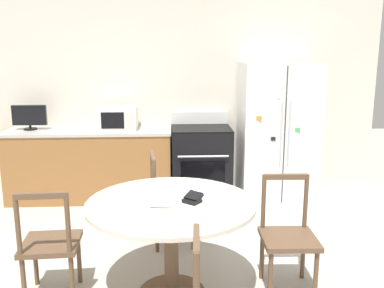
{
  "coord_description": "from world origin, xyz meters",
  "views": [
    {
      "loc": [
        -0.17,
        -3.04,
        1.87
      ],
      "look_at": [
        0.05,
        1.15,
        0.95
      ],
      "focal_mm": 40.0,
      "sensor_mm": 36.0,
      "label": 1
    }
  ],
  "objects": [
    {
      "name": "dining_chair_left",
      "position": [
        -1.09,
        -0.0,
        0.43
      ],
      "size": [
        0.44,
        0.44,
        0.9
      ],
      "rotation": [
        0.0,
        0.0,
        6.34
      ],
      "color": "brown",
      "rests_on": "ground_plane"
    },
    {
      "name": "microwave",
      "position": [
        -0.82,
        2.31,
        1.04
      ],
      "size": [
        0.48,
        0.39,
        0.28
      ],
      "color": "white",
      "rests_on": "kitchen_counter"
    },
    {
      "name": "folded_napkin",
      "position": [
        -0.25,
        -0.12,
        0.79
      ],
      "size": [
        0.15,
        0.07,
        0.05
      ],
      "color": "silver",
      "rests_on": "dining_table"
    },
    {
      "name": "countertop_tv",
      "position": [
        -1.92,
        2.32,
        1.07
      ],
      "size": [
        0.42,
        0.16,
        0.31
      ],
      "color": "black",
      "rests_on": "kitchen_counter"
    },
    {
      "name": "dining_chair_far",
      "position": [
        -0.18,
        0.91,
        0.43
      ],
      "size": [
        0.46,
        0.46,
        0.9
      ],
      "rotation": [
        0.0,
        0.0,
        4.81
      ],
      "color": "brown",
      "rests_on": "ground_plane"
    },
    {
      "name": "dining_chair_right",
      "position": [
        0.75,
        0.04,
        0.43
      ],
      "size": [
        0.43,
        0.43,
        0.9
      ],
      "rotation": [
        0.0,
        0.0,
        3.11
      ],
      "color": "brown",
      "rests_on": "ground_plane"
    },
    {
      "name": "dining_table",
      "position": [
        -0.17,
        -0.01,
        0.63
      ],
      "size": [
        1.27,
        1.27,
        0.76
      ],
      "color": "beige",
      "rests_on": "ground_plane"
    },
    {
      "name": "back_wall",
      "position": [
        0.0,
        2.65,
        1.3
      ],
      "size": [
        5.2,
        0.1,
        2.6
      ],
      "color": "silver",
      "rests_on": "ground_plane"
    },
    {
      "name": "wallet",
      "position": [
        -0.01,
        -0.02,
        0.79
      ],
      "size": [
        0.17,
        0.17,
        0.07
      ],
      "color": "black",
      "rests_on": "dining_table"
    },
    {
      "name": "oven_range",
      "position": [
        0.22,
        2.26,
        0.47
      ],
      "size": [
        0.75,
        0.68,
        1.08
      ],
      "color": "black",
      "rests_on": "ground_plane"
    },
    {
      "name": "candle_glass",
      "position": [
        -0.03,
        0.18,
        0.8
      ],
      "size": [
        0.09,
        0.09,
        0.09
      ],
      "color": "silver",
      "rests_on": "dining_table"
    },
    {
      "name": "refrigerator",
      "position": [
        1.19,
        2.23,
        0.87
      ],
      "size": [
        0.94,
        0.72,
        1.73
      ],
      "color": "white",
      "rests_on": "ground_plane"
    },
    {
      "name": "kitchen_counter",
      "position": [
        -1.18,
        2.29,
        0.45
      ],
      "size": [
        2.05,
        0.64,
        0.9
      ],
      "color": "#936033",
      "rests_on": "ground_plane"
    }
  ]
}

